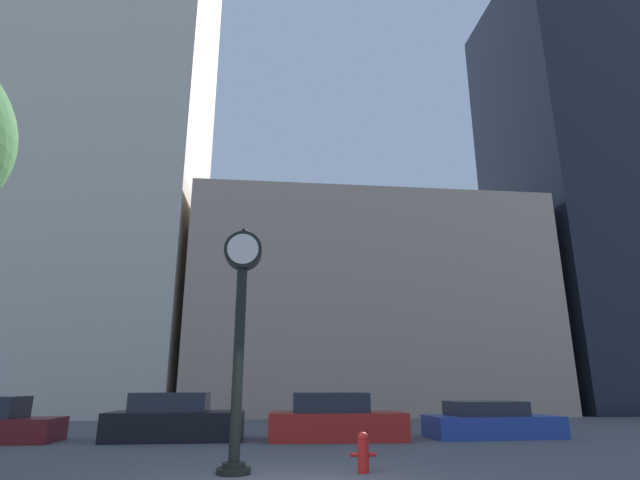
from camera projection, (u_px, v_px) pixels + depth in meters
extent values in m
cube|color=beige|center=(112.00, 110.00, 35.84)|extent=(13.02, 12.00, 41.40)
cube|color=tan|center=(363.00, 310.00, 33.77)|extent=(21.89, 12.00, 13.18)
cube|color=black|center=(590.00, 183.00, 38.44)|extent=(12.47, 12.00, 33.29)
cylinder|color=black|center=(233.00, 471.00, 10.00)|extent=(0.69, 0.69, 0.12)
cylinder|color=black|center=(234.00, 465.00, 10.03)|extent=(0.46, 0.46, 0.10)
cylinder|color=black|center=(238.00, 361.00, 10.60)|extent=(0.23, 0.23, 3.99)
cylinder|color=black|center=(243.00, 251.00, 11.27)|extent=(0.84, 0.38, 0.84)
cylinder|color=white|center=(243.00, 249.00, 11.08)|extent=(0.69, 0.02, 0.69)
cylinder|color=white|center=(244.00, 253.00, 11.46)|extent=(0.69, 0.02, 0.69)
sphere|color=black|center=(244.00, 231.00, 11.41)|extent=(0.12, 0.12, 0.12)
cube|color=black|center=(176.00, 426.00, 16.06)|extent=(4.31, 1.91, 0.89)
cube|color=#232833|center=(171.00, 402.00, 16.25)|extent=(2.37, 1.68, 0.59)
cube|color=red|center=(337.00, 426.00, 16.17)|extent=(4.46, 2.08, 0.87)
cube|color=#232833|center=(330.00, 402.00, 16.36)|extent=(2.47, 1.78, 0.61)
cube|color=#28429E|center=(493.00, 427.00, 16.93)|extent=(4.49, 2.04, 0.71)
cube|color=#232833|center=(485.00, 408.00, 17.07)|extent=(2.49, 1.74, 0.47)
cylinder|color=red|center=(363.00, 456.00, 10.19)|extent=(0.23, 0.23, 0.63)
sphere|color=red|center=(363.00, 438.00, 10.29)|extent=(0.22, 0.22, 0.22)
cylinder|color=red|center=(354.00, 455.00, 10.18)|extent=(0.15, 0.08, 0.08)
cylinder|color=red|center=(373.00, 454.00, 10.22)|extent=(0.15, 0.08, 0.08)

